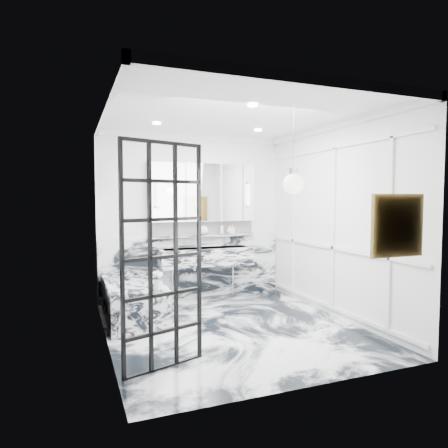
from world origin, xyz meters
name	(u,v)px	position (x,y,z in m)	size (l,w,h in m)	color
floor	(232,328)	(0.00, 0.00, 0.00)	(3.60, 3.60, 0.00)	white
ceiling	(233,114)	(0.00, 0.00, 2.80)	(3.60, 3.60, 0.00)	white
wall_back	(193,217)	(0.00, 1.80, 1.40)	(3.60, 3.60, 0.00)	white
wall_front	(310,234)	(0.00, -1.80, 1.40)	(3.60, 3.60, 0.00)	white
wall_left	(105,226)	(-1.60, 0.00, 1.40)	(3.60, 3.60, 0.00)	white
wall_right	(334,220)	(1.60, 0.00, 1.40)	(3.60, 3.60, 0.00)	white
marble_clad_back	(194,267)	(0.00, 1.78, 0.53)	(3.18, 0.05, 1.05)	white
marble_clad_left	(107,231)	(-1.59, 0.00, 1.34)	(0.02, 3.56, 2.68)	white
panel_molding	(333,227)	(1.58, 0.00, 1.30)	(0.03, 3.40, 2.30)	white
soap_bottle_a	(222,229)	(0.50, 1.71, 1.18)	(0.07, 0.07, 0.19)	#8C5919
soap_bottle_b	(232,229)	(0.70, 1.71, 1.17)	(0.07, 0.07, 0.16)	#4C4C51
soap_bottle_c	(230,230)	(0.65, 1.71, 1.16)	(0.11, 0.11, 0.15)	silver
face_pot	(204,230)	(0.16, 1.71, 1.17)	(0.16, 0.16, 0.16)	white
amber_bottle	(223,231)	(0.52, 1.71, 1.14)	(0.04, 0.04, 0.10)	#8C5919
flower_vase	(157,285)	(-0.97, 0.18, 0.61)	(0.08, 0.08, 0.12)	silver
crittall_door	(163,257)	(-1.12, -0.91, 1.13)	(0.88, 0.04, 2.26)	black
artwork	(397,225)	(1.04, -1.76, 1.45)	(0.53, 0.05, 0.53)	#B88912
pendant_light	(293,184)	(0.24, -1.11, 1.87)	(0.22, 0.22, 0.22)	white
trough_sink	(206,257)	(0.15, 1.55, 0.73)	(1.60, 0.45, 0.30)	silver
ledge	(203,236)	(0.15, 1.72, 1.07)	(1.90, 0.14, 0.04)	silver
subway_tile	(202,228)	(0.15, 1.78, 1.21)	(1.90, 0.03, 0.23)	white
mirror_cabinet	(202,192)	(0.15, 1.73, 1.82)	(1.90, 0.16, 1.00)	white
sconce_left	(156,194)	(-0.67, 1.63, 1.78)	(0.07, 0.07, 0.40)	white
sconce_right	(248,195)	(0.97, 1.63, 1.78)	(0.07, 0.07, 0.40)	white
bathtub	(133,299)	(-1.18, 0.90, 0.28)	(0.75, 1.65, 0.55)	silver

